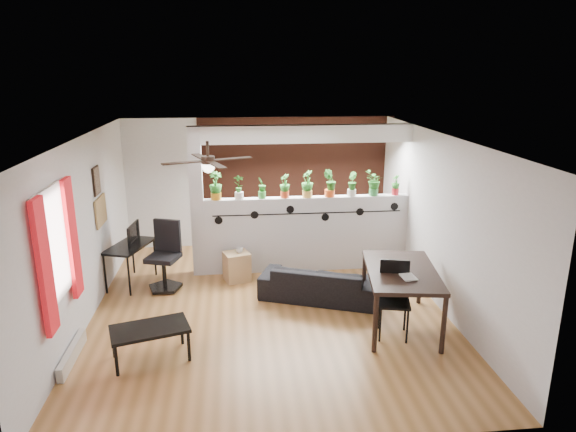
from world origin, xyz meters
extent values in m
cube|color=brown|center=(0.00, 0.00, -0.05)|extent=(6.30, 7.10, 0.10)
cube|color=#B7B7BA|center=(0.00, 3.02, 1.30)|extent=(6.30, 0.04, 2.90)
cube|color=#B7B7BA|center=(0.00, -3.02, 1.30)|extent=(6.30, 0.04, 2.90)
cube|color=#B7B7BA|center=(-2.62, 0.00, 1.30)|extent=(0.04, 7.10, 2.90)
cube|color=#B7B7BA|center=(2.62, 0.00, 1.30)|extent=(0.04, 7.10, 2.90)
cube|color=white|center=(0.00, 0.00, 2.65)|extent=(6.30, 7.10, 0.10)
cube|color=#BCBCC1|center=(0.80, 1.50, 0.68)|extent=(3.60, 0.18, 1.35)
cube|color=silver|center=(0.80, 1.50, 2.45)|extent=(3.60, 0.18, 0.30)
cube|color=#BCBCC1|center=(-1.11, 1.50, 1.30)|extent=(0.22, 0.20, 2.60)
cube|color=#97432C|center=(0.80, 2.97, 1.30)|extent=(3.90, 0.05, 2.60)
cube|color=black|center=(0.80, 1.40, 1.08)|extent=(3.31, 0.01, 0.02)
cylinder|color=black|center=(-0.75, 1.40, 1.00)|extent=(0.14, 0.01, 0.14)
cylinder|color=black|center=(-0.13, 1.40, 1.08)|extent=(0.14, 0.01, 0.14)
cylinder|color=black|center=(0.49, 1.40, 1.16)|extent=(0.14, 0.01, 0.14)
cylinder|color=black|center=(1.11, 1.40, 1.00)|extent=(0.14, 0.01, 0.14)
cylinder|color=black|center=(1.73, 1.40, 1.08)|extent=(0.14, 0.01, 0.14)
cylinder|color=black|center=(2.35, 1.40, 1.16)|extent=(0.14, 0.01, 0.14)
cube|color=white|center=(-2.58, -1.20, 1.55)|extent=(0.02, 0.95, 1.25)
cube|color=silver|center=(-2.57, -1.20, 1.55)|extent=(0.04, 1.05, 1.35)
cube|color=red|center=(-2.53, -1.70, 1.45)|extent=(0.06, 0.30, 1.55)
cube|color=red|center=(-2.53, -0.70, 1.45)|extent=(0.06, 0.30, 1.55)
cube|color=beige|center=(-2.54, -1.20, 0.09)|extent=(0.08, 1.00, 0.18)
cube|color=olive|center=(-2.58, 0.95, 1.35)|extent=(0.03, 0.60, 0.45)
cube|color=#8C7259|center=(-2.58, 0.90, 1.85)|extent=(0.03, 0.30, 0.40)
cube|color=black|center=(-2.58, 0.90, 1.85)|extent=(0.02, 0.34, 0.44)
cylinder|color=black|center=(-0.80, -0.30, 2.50)|extent=(0.04, 0.04, 0.20)
cylinder|color=black|center=(-0.80, -0.30, 2.35)|extent=(0.18, 0.18, 0.10)
sphere|color=white|center=(-0.80, -0.30, 2.26)|extent=(0.17, 0.17, 0.17)
cube|color=black|center=(-0.48, -0.18, 2.34)|extent=(0.55, 0.29, 0.01)
cube|color=black|center=(-0.92, 0.02, 2.34)|extent=(0.29, 0.55, 0.01)
cube|color=black|center=(-1.12, -0.42, 2.34)|extent=(0.55, 0.29, 0.01)
cube|color=black|center=(-0.68, -0.62, 2.34)|extent=(0.29, 0.55, 0.01)
cylinder|color=orange|center=(-0.78, 1.50, 1.41)|extent=(0.18, 0.18, 0.12)
imported|color=#175218|center=(-0.78, 1.50, 1.64)|extent=(0.30, 0.27, 0.38)
cylinder|color=white|center=(-0.39, 1.50, 1.41)|extent=(0.15, 0.15, 0.12)
imported|color=#175218|center=(-0.39, 1.50, 1.61)|extent=(0.25, 0.22, 0.33)
cylinder|color=green|center=(0.01, 1.50, 1.41)|extent=(0.13, 0.13, 0.12)
imported|color=#175218|center=(0.01, 1.50, 1.59)|extent=(0.20, 0.23, 0.28)
cylinder|color=#CD4520|center=(0.41, 1.50, 1.41)|extent=(0.15, 0.15, 0.12)
imported|color=#175218|center=(0.41, 1.50, 1.61)|extent=(0.24, 0.26, 0.32)
cylinder|color=gold|center=(0.80, 1.50, 1.41)|extent=(0.17, 0.17, 0.12)
imported|color=#175218|center=(0.80, 1.50, 1.64)|extent=(0.25, 0.29, 0.37)
cylinder|color=#E7521B|center=(1.20, 1.50, 1.41)|extent=(0.18, 0.18, 0.12)
imported|color=#175218|center=(1.20, 1.50, 1.64)|extent=(0.29, 0.25, 0.38)
cylinder|color=silver|center=(1.59, 1.50, 1.41)|extent=(0.15, 0.15, 0.12)
imported|color=#175218|center=(1.59, 1.50, 1.61)|extent=(0.18, 0.22, 0.33)
cylinder|color=#2F813E|center=(1.99, 1.50, 1.41)|extent=(0.16, 0.16, 0.12)
imported|color=#175218|center=(1.99, 1.50, 1.62)|extent=(0.29, 0.29, 0.34)
cylinder|color=red|center=(2.38, 1.50, 1.41)|extent=(0.12, 0.12, 0.12)
imported|color=#175218|center=(2.38, 1.50, 1.58)|extent=(0.17, 0.20, 0.26)
imported|color=black|center=(0.83, 0.26, 0.26)|extent=(1.88, 1.27, 0.51)
cube|color=tan|center=(-0.46, 1.12, 0.25)|extent=(0.50, 0.47, 0.50)
imported|color=gray|center=(-0.41, 1.12, 0.55)|extent=(0.15, 0.15, 0.09)
cube|color=black|center=(-2.23, 1.16, 0.68)|extent=(0.79, 1.07, 0.04)
cylinder|color=black|center=(-2.58, 0.81, 0.33)|extent=(0.03, 0.03, 0.66)
cylinder|color=black|center=(-2.17, 0.67, 0.33)|extent=(0.03, 0.03, 0.66)
cylinder|color=black|center=(-2.29, 1.65, 0.33)|extent=(0.03, 0.03, 0.66)
cylinder|color=black|center=(-1.89, 1.51, 0.33)|extent=(0.03, 0.03, 0.66)
imported|color=black|center=(-2.23, 1.31, 0.79)|extent=(0.32, 0.09, 0.18)
cylinder|color=black|center=(-1.65, 0.85, 0.04)|extent=(0.58, 0.58, 0.04)
cylinder|color=black|center=(-1.65, 0.85, 0.29)|extent=(0.07, 0.07, 0.49)
cube|color=black|center=(-1.65, 0.85, 0.56)|extent=(0.60, 0.60, 0.08)
cube|color=black|center=(-1.58, 1.06, 0.88)|extent=(0.45, 0.21, 0.54)
cube|color=black|center=(1.81, -0.73, 0.82)|extent=(1.16, 1.67, 0.06)
cylinder|color=black|center=(1.27, -1.39, 0.40)|extent=(0.07, 0.07, 0.79)
cylinder|color=black|center=(2.12, -1.52, 0.40)|extent=(0.07, 0.07, 0.79)
cylinder|color=black|center=(1.49, 0.06, 0.40)|extent=(0.07, 0.07, 0.79)
cylinder|color=black|center=(2.34, -0.07, 0.40)|extent=(0.07, 0.07, 0.79)
imported|color=gray|center=(1.71, -1.03, 0.86)|extent=(0.19, 0.25, 0.02)
cube|color=black|center=(1.62, -1.02, 0.50)|extent=(0.51, 0.51, 0.03)
cube|color=black|center=(1.67, -0.84, 0.77)|extent=(0.39, 0.13, 0.53)
cube|color=black|center=(1.41, -1.15, 0.25)|extent=(0.03, 0.03, 0.50)
cube|color=black|center=(1.75, -1.23, 0.25)|extent=(0.03, 0.03, 0.50)
cube|color=black|center=(1.49, -0.81, 0.51)|extent=(0.03, 0.03, 1.01)
cube|color=black|center=(1.84, -0.89, 0.51)|extent=(0.03, 0.03, 1.01)
cube|color=black|center=(-1.56, -1.26, 0.42)|extent=(1.05, 0.77, 0.04)
cylinder|color=black|center=(-1.91, -1.60, 0.20)|extent=(0.04, 0.04, 0.40)
cylinder|color=black|center=(-1.08, -1.35, 0.20)|extent=(0.04, 0.04, 0.40)
cylinder|color=black|center=(-2.03, -1.17, 0.20)|extent=(0.04, 0.04, 0.40)
cylinder|color=black|center=(-1.21, -0.93, 0.20)|extent=(0.04, 0.04, 0.40)
camera|label=1|loc=(-0.46, -7.12, 3.53)|focal=32.00mm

